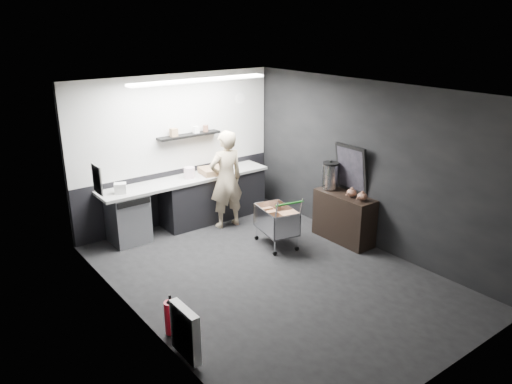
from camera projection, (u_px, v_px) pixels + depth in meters
floor at (271, 276)px, 7.35m from camera, size 5.50×5.50×0.00m
ceiling at (273, 91)px, 6.46m from camera, size 5.50×5.50×0.00m
wall_back at (176, 150)px, 8.97m from camera, size 5.50×0.00×5.50m
wall_front at (450, 263)px, 4.84m from camera, size 5.50×0.00×5.50m
wall_left at (138, 224)px, 5.76m from camera, size 0.00×5.50×5.50m
wall_right at (369, 165)px, 8.05m from camera, size 0.00×5.50×5.50m
kitchen_wall_panel at (175, 123)px, 8.79m from camera, size 3.95×0.02×1.70m
dado_panel at (179, 195)px, 9.24m from camera, size 3.95×0.02×1.00m
floating_shelf at (189, 135)px, 8.90m from camera, size 1.20×0.22×0.04m
wall_clock at (240, 98)px, 9.49m from camera, size 0.20×0.03×0.20m
poster at (97, 179)px, 6.69m from camera, size 0.02×0.30×0.40m
poster_red_band at (97, 174)px, 6.67m from camera, size 0.02×0.22×0.10m
radiator at (185, 332)px, 5.45m from camera, size 0.10×0.50×0.60m
ceiling_strip at (200, 80)px, 7.86m from camera, size 2.40×0.20×0.04m
prep_counter at (194, 200)px, 9.10m from camera, size 3.20×0.61×0.90m
person at (226, 179)px, 8.85m from camera, size 0.68×0.48×1.78m
shopping_cart at (276, 221)px, 8.22m from camera, size 0.63×0.91×0.90m
sideboard at (343, 211)px, 8.41m from camera, size 0.47×1.10×1.64m
fire_extinguisher at (171, 316)px, 5.92m from camera, size 0.16×0.16×0.51m
cardboard_box at (216, 170)px, 9.15m from camera, size 0.60×0.49×0.11m
pink_tub at (189, 173)px, 8.88m from camera, size 0.19×0.19×0.19m
white_container at (120, 188)px, 8.09m from camera, size 0.23×0.21×0.17m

